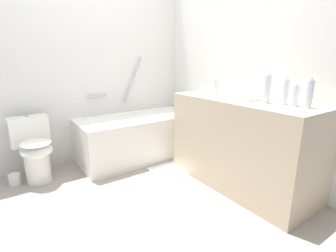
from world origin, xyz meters
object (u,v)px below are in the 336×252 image
at_px(bathtub, 140,135).
at_px(water_bottle_0, 295,95).
at_px(sink_faucet, 258,94).
at_px(drinking_glass_1, 203,89).
at_px(water_bottle_2, 216,86).
at_px(water_bottle_4, 309,94).
at_px(sink_basin, 244,96).
at_px(drinking_glass_0, 222,91).
at_px(toilet, 34,149).
at_px(bath_mat, 174,169).
at_px(water_bottle_3, 285,92).
at_px(toilet_paper_roll, 15,179).
at_px(drinking_glass_2, 211,89).
at_px(water_bottle_1, 267,89).

bearing_deg(bathtub, water_bottle_0, -72.92).
bearing_deg(water_bottle_0, sink_faucet, 68.74).
relative_size(water_bottle_0, drinking_glass_1, 2.32).
bearing_deg(water_bottle_2, water_bottle_4, -87.20).
xyz_separation_m(sink_basin, drinking_glass_0, (-0.02, 0.26, 0.03)).
height_order(toilet, bath_mat, toilet).
height_order(toilet, sink_basin, sink_basin).
xyz_separation_m(sink_faucet, water_bottle_3, (-0.20, -0.40, 0.08)).
bearing_deg(toilet, sink_faucet, 51.65).
bearing_deg(bath_mat, water_bottle_0, -70.10).
xyz_separation_m(sink_faucet, water_bottle_2, (-0.22, 0.36, 0.06)).
distance_m(water_bottle_2, toilet_paper_roll, 2.29).
height_order(sink_faucet, water_bottle_0, water_bottle_0).
relative_size(water_bottle_3, drinking_glass_0, 2.30).
bearing_deg(drinking_glass_2, bath_mat, 158.45).
distance_m(water_bottle_1, drinking_glass_1, 0.79).
distance_m(sink_basin, drinking_glass_2, 0.46).
bearing_deg(water_bottle_3, drinking_glass_2, 89.97).
bearing_deg(drinking_glass_0, bath_mat, 135.54).
height_order(toilet, drinking_glass_2, drinking_glass_2).
bearing_deg(bath_mat, water_bottle_4, -71.19).
relative_size(water_bottle_1, water_bottle_2, 1.32).
distance_m(sink_basin, water_bottle_1, 0.29).
distance_m(toilet, drinking_glass_1, 1.88).
xyz_separation_m(bathtub, sink_faucet, (0.70, -1.20, 0.61)).
xyz_separation_m(sink_faucet, water_bottle_1, (-0.25, -0.26, 0.09)).
distance_m(water_bottle_3, toilet_paper_roll, 2.70).
xyz_separation_m(drinking_glass_0, bath_mat, (-0.35, 0.35, -0.92)).
relative_size(water_bottle_1, bath_mat, 0.50).
bearing_deg(water_bottle_4, water_bottle_3, 96.74).
xyz_separation_m(water_bottle_3, drinking_glass_2, (0.00, 0.85, -0.06)).
distance_m(sink_basin, water_bottle_0, 0.48).
distance_m(bathtub, drinking_glass_0, 1.23).
xyz_separation_m(bathtub, bath_mat, (0.12, -0.59, -0.29)).
bearing_deg(drinking_glass_2, sink_basin, -91.48).
xyz_separation_m(bathtub, toilet_paper_roll, (-1.42, 0.07, -0.24)).
distance_m(water_bottle_2, drinking_glass_2, 0.11).
bearing_deg(bathtub, water_bottle_1, -73.05).
bearing_deg(drinking_glass_0, water_bottle_1, -93.22).
bearing_deg(bath_mat, toilet_paper_roll, 156.92).
xyz_separation_m(water_bottle_0, water_bottle_2, (-0.04, 0.84, 0.00)).
bearing_deg(water_bottle_3, bath_mat, 110.81).
height_order(bathtub, water_bottle_1, bathtub).
relative_size(water_bottle_1, water_bottle_4, 1.10).
distance_m(sink_basin, drinking_glass_1, 0.52).
xyz_separation_m(sink_faucet, toilet_paper_roll, (-2.12, 1.26, -0.85)).
xyz_separation_m(water_bottle_2, bath_mat, (-0.36, 0.25, -0.96)).
xyz_separation_m(drinking_glass_0, drinking_glass_2, (0.03, 0.20, -0.00)).
distance_m(water_bottle_0, toilet_paper_roll, 2.75).
relative_size(water_bottle_0, water_bottle_3, 0.83).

